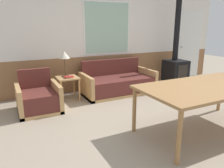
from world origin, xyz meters
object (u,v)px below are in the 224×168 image
object	(u,v)px
couch	(118,83)
dining_table	(207,89)
side_table	(68,82)
wood_stove	(176,64)
armchair	(39,99)
table_lamp	(64,56)

from	to	relation	value
couch	dining_table	xyz separation A→B (m)	(0.26, -2.38, 0.45)
couch	dining_table	size ratio (longest dim) A/B	0.84
couch	side_table	size ratio (longest dim) A/B	3.40
dining_table	wood_stove	size ratio (longest dim) A/B	0.90
side_table	wood_stove	bearing A→B (deg)	-1.51
side_table	dining_table	size ratio (longest dim) A/B	0.25
side_table	wood_stove	world-z (taller)	wood_stove
wood_stove	dining_table	bearing A→B (deg)	-123.32
armchair	table_lamp	size ratio (longest dim) A/B	1.45
armchair	side_table	size ratio (longest dim) A/B	1.61
dining_table	wood_stove	xyz separation A→B (m)	(1.56, 2.38, -0.11)
armchair	wood_stove	size ratio (longest dim) A/B	0.36
couch	table_lamp	size ratio (longest dim) A/B	3.06
couch	dining_table	bearing A→B (deg)	-83.80
armchair	dining_table	bearing A→B (deg)	-51.73
side_table	dining_table	bearing A→B (deg)	-58.85
dining_table	wood_stove	world-z (taller)	wood_stove
couch	armchair	distance (m)	1.95
couch	dining_table	world-z (taller)	couch
side_table	wood_stove	distance (m)	3.05
table_lamp	wood_stove	world-z (taller)	wood_stove
couch	armchair	world-z (taller)	couch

